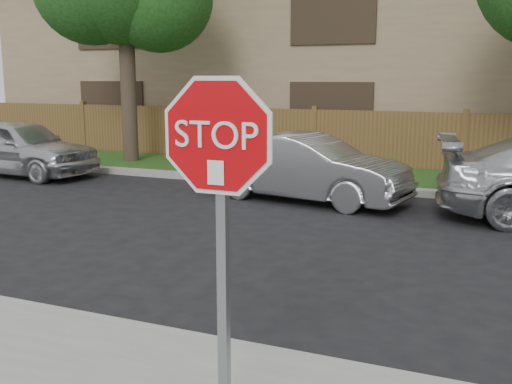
% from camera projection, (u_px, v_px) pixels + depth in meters
% --- Properties ---
extents(ground, '(90.00, 90.00, 0.00)m').
position_uv_depth(ground, '(358.00, 373.00, 5.14)').
color(ground, black).
rests_on(ground, ground).
extents(far_curb, '(70.00, 0.30, 0.15)m').
position_uv_depth(far_curb, '(450.00, 195.00, 12.49)').
color(far_curb, gray).
rests_on(far_curb, ground).
extents(grass_strip, '(70.00, 3.00, 0.12)m').
position_uv_depth(grass_strip, '(457.00, 183.00, 13.99)').
color(grass_strip, '#1E4714').
rests_on(grass_strip, ground).
extents(fence, '(70.00, 0.12, 1.60)m').
position_uv_depth(fence, '(464.00, 144.00, 15.29)').
color(fence, brown).
rests_on(fence, ground).
extents(apartment_building, '(35.20, 9.20, 7.20)m').
position_uv_depth(apartment_building, '(482.00, 45.00, 19.84)').
color(apartment_building, '#8E7658').
rests_on(apartment_building, ground).
extents(stop_sign, '(1.01, 0.13, 2.55)m').
position_uv_depth(stop_sign, '(219.00, 188.00, 3.68)').
color(stop_sign, gray).
rests_on(stop_sign, sidewalk_near).
extents(sedan_far_left, '(4.37, 1.98, 1.46)m').
position_uv_depth(sedan_far_left, '(20.00, 147.00, 15.29)').
color(sedan_far_left, silver).
rests_on(sedan_far_left, ground).
extents(sedan_left, '(4.34, 2.14, 1.37)m').
position_uv_depth(sedan_left, '(307.00, 168.00, 12.13)').
color(sedan_left, '#9D9DA2').
rests_on(sedan_left, ground).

